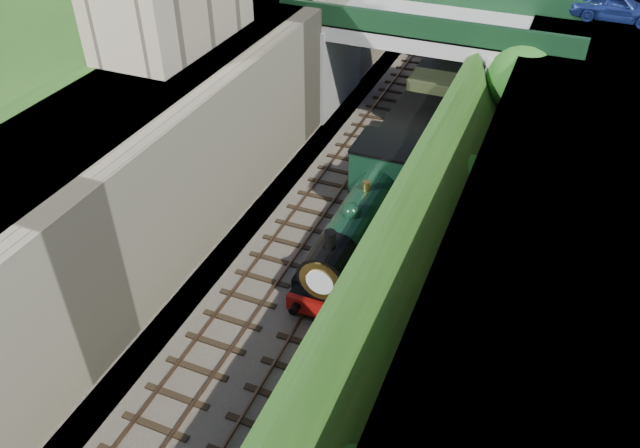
{
  "coord_description": "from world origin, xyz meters",
  "views": [
    {
      "loc": [
        7.7,
        -9.85,
        17.89
      ],
      "look_at": [
        0.0,
        8.71,
        2.65
      ],
      "focal_mm": 35.0,
      "sensor_mm": 36.0,
      "label": 1
    }
  ],
  "objects_px": {
    "tree": "(524,79)",
    "locomotive": "(363,219)",
    "road_bridge": "(438,58)",
    "car_blue": "(616,6)",
    "tender": "(410,145)"
  },
  "relations": [
    {
      "from": "car_blue",
      "to": "locomotive",
      "type": "height_order",
      "value": "car_blue"
    },
    {
      "from": "locomotive",
      "to": "road_bridge",
      "type": "bearing_deg",
      "value": 91.1
    },
    {
      "from": "tender",
      "to": "locomotive",
      "type": "bearing_deg",
      "value": -90.0
    },
    {
      "from": "road_bridge",
      "to": "car_blue",
      "type": "relative_size",
      "value": 3.48
    },
    {
      "from": "road_bridge",
      "to": "tender",
      "type": "distance_m",
      "value": 6.42
    },
    {
      "from": "tree",
      "to": "tender",
      "type": "relative_size",
      "value": 1.1
    },
    {
      "from": "road_bridge",
      "to": "car_blue",
      "type": "bearing_deg",
      "value": 21.79
    },
    {
      "from": "car_blue",
      "to": "tender",
      "type": "height_order",
      "value": "car_blue"
    },
    {
      "from": "tree",
      "to": "locomotive",
      "type": "height_order",
      "value": "tree"
    },
    {
      "from": "road_bridge",
      "to": "tender",
      "type": "bearing_deg",
      "value": -87.53
    },
    {
      "from": "road_bridge",
      "to": "car_blue",
      "type": "height_order",
      "value": "car_blue"
    },
    {
      "from": "tree",
      "to": "road_bridge",
      "type": "bearing_deg",
      "value": 153.49
    },
    {
      "from": "tree",
      "to": "locomotive",
      "type": "xyz_separation_m",
      "value": [
        -4.71,
        -10.81,
        -2.75
      ]
    },
    {
      "from": "locomotive",
      "to": "tender",
      "type": "xyz_separation_m",
      "value": [
        -0.0,
        7.36,
        -0.27
      ]
    },
    {
      "from": "locomotive",
      "to": "tender",
      "type": "bearing_deg",
      "value": 90.0
    }
  ]
}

